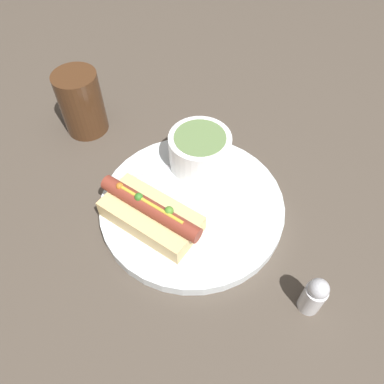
{
  "coord_description": "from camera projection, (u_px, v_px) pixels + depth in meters",
  "views": [
    {
      "loc": [
        0.26,
        -0.21,
        0.48
      ],
      "look_at": [
        0.0,
        0.0,
        0.05
      ],
      "focal_mm": 35.0,
      "sensor_mm": 36.0,
      "label": 1
    }
  ],
  "objects": [
    {
      "name": "ground_plane",
      "position": [
        192.0,
        209.0,
        0.59
      ],
      "size": [
        4.0,
        4.0,
        0.0
      ],
      "primitive_type": "plane",
      "color": "#4C4238"
    },
    {
      "name": "dinner_plate",
      "position": [
        192.0,
        206.0,
        0.58
      ],
      "size": [
        0.28,
        0.28,
        0.02
      ],
      "color": "white",
      "rests_on": "ground_plane"
    },
    {
      "name": "hot_dog",
      "position": [
        151.0,
        214.0,
        0.54
      ],
      "size": [
        0.16,
        0.11,
        0.05
      ],
      "rotation": [
        0.0,
        0.0,
        0.27
      ],
      "color": "#E5C17F",
      "rests_on": "dinner_plate"
    },
    {
      "name": "soup_bowl",
      "position": [
        200.0,
        149.0,
        0.6
      ],
      "size": [
        0.1,
        0.1,
        0.06
      ],
      "color": "white",
      "rests_on": "dinner_plate"
    },
    {
      "name": "spoon",
      "position": [
        181.0,
        162.0,
        0.62
      ],
      "size": [
        0.07,
        0.16,
        0.01
      ],
      "rotation": [
        0.0,
        0.0,
        1.24
      ],
      "color": "#B7B7BC",
      "rests_on": "dinner_plate"
    },
    {
      "name": "drinking_glass",
      "position": [
        81.0,
        103.0,
        0.66
      ],
      "size": [
        0.08,
        0.08,
        0.12
      ],
      "color": "#4C2D19",
      "rests_on": "ground_plane"
    },
    {
      "name": "salt_shaker",
      "position": [
        314.0,
        296.0,
        0.47
      ],
      "size": [
        0.03,
        0.03,
        0.07
      ],
      "color": "silver",
      "rests_on": "ground_plane"
    }
  ]
}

